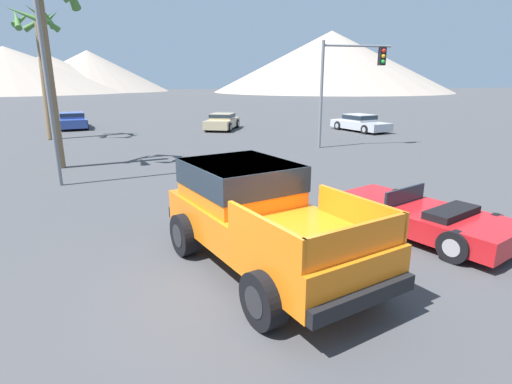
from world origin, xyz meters
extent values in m
plane|color=#424244|center=(0.00, 0.00, 0.00)|extent=(320.00, 320.00, 0.00)
cube|color=orange|center=(0.24, 0.30, 0.83)|extent=(3.62, 5.24, 0.67)
cube|color=orange|center=(-0.11, 1.21, 1.56)|extent=(2.49, 2.65, 0.78)
cube|color=#1E2833|center=(-0.11, 1.21, 1.70)|extent=(2.54, 2.71, 0.50)
cube|color=orange|center=(-0.17, -1.31, 1.41)|extent=(0.77, 1.84, 0.48)
cube|color=orange|center=(1.63, -0.62, 1.41)|extent=(0.77, 1.84, 0.48)
cube|color=orange|center=(1.06, -1.83, 1.41)|extent=(1.83, 0.77, 0.48)
cube|color=black|center=(-0.65, 2.61, 0.62)|extent=(1.90, 0.86, 0.24)
cube|color=black|center=(1.13, -2.01, 0.62)|extent=(1.90, 0.86, 0.24)
cylinder|color=black|center=(-1.27, 1.33, 0.44)|extent=(0.62, 0.94, 0.88)
cylinder|color=#232326|center=(-1.27, 1.33, 0.44)|extent=(0.50, 0.57, 0.48)
cylinder|color=black|center=(0.67, 2.08, 0.44)|extent=(0.62, 0.94, 0.88)
cylinder|color=#232326|center=(0.67, 2.08, 0.44)|extent=(0.50, 0.57, 0.48)
cylinder|color=black|center=(-0.19, -1.47, 0.44)|extent=(0.62, 0.94, 0.88)
cylinder|color=#232326|center=(-0.19, -1.47, 0.44)|extent=(0.50, 0.57, 0.48)
cylinder|color=black|center=(1.75, -0.73, 0.44)|extent=(0.62, 0.94, 0.88)
cylinder|color=#232326|center=(1.75, -0.73, 0.44)|extent=(0.50, 0.57, 0.48)
cube|color=red|center=(4.22, 1.45, 0.42)|extent=(3.42, 4.51, 0.47)
cube|color=#1E2833|center=(4.02, 1.86, 0.85)|extent=(1.41, 0.72, 0.38)
cube|color=black|center=(4.53, 0.80, 0.74)|extent=(1.55, 1.15, 0.16)
cylinder|color=black|center=(2.88, 2.23, 0.33)|extent=(0.49, 0.70, 0.67)
cylinder|color=#9E9EA3|center=(2.88, 2.23, 0.33)|extent=(0.37, 0.43, 0.37)
cylinder|color=black|center=(4.44, 2.98, 0.33)|extent=(0.49, 0.70, 0.67)
cylinder|color=#9E9EA3|center=(4.44, 2.98, 0.33)|extent=(0.37, 0.43, 0.37)
cylinder|color=black|center=(3.99, -0.08, 0.33)|extent=(0.49, 0.70, 0.67)
cylinder|color=#9E9EA3|center=(3.99, -0.08, 0.33)|extent=(0.37, 0.43, 0.37)
cylinder|color=black|center=(5.56, 0.67, 0.33)|extent=(0.49, 0.70, 0.67)
cylinder|color=#9E9EA3|center=(5.56, 0.67, 0.33)|extent=(0.37, 0.43, 0.37)
cube|color=#B7BABF|center=(11.45, 20.15, 0.44)|extent=(3.04, 4.84, 0.53)
cube|color=#B7BABF|center=(11.42, 20.26, 0.94)|extent=(2.05, 2.28, 0.47)
cube|color=#1E2833|center=(11.42, 20.26, 0.99)|extent=(2.10, 2.32, 0.28)
cylinder|color=black|center=(12.68, 19.07, 0.31)|extent=(0.39, 0.65, 0.62)
cylinder|color=#9E9EA3|center=(12.68, 19.07, 0.31)|extent=(0.32, 0.39, 0.34)
cylinder|color=black|center=(11.06, 18.56, 0.31)|extent=(0.39, 0.65, 0.62)
cylinder|color=#9E9EA3|center=(11.06, 18.56, 0.31)|extent=(0.32, 0.39, 0.34)
cylinder|color=black|center=(11.84, 21.74, 0.31)|extent=(0.39, 0.65, 0.62)
cylinder|color=#9E9EA3|center=(11.84, 21.74, 0.31)|extent=(0.32, 0.39, 0.34)
cylinder|color=black|center=(10.22, 21.23, 0.31)|extent=(0.39, 0.65, 0.62)
cylinder|color=#9E9EA3|center=(10.22, 21.23, 0.31)|extent=(0.32, 0.39, 0.34)
cube|color=tan|center=(1.89, 22.97, 0.47)|extent=(3.07, 4.41, 0.59)
cube|color=tan|center=(1.93, 23.06, 0.97)|extent=(2.05, 2.14, 0.40)
cube|color=#1E2833|center=(1.93, 23.06, 1.02)|extent=(2.09, 2.18, 0.24)
cylinder|color=black|center=(2.24, 21.49, 0.32)|extent=(0.43, 0.68, 0.65)
cylinder|color=#9E9EA3|center=(2.24, 21.49, 0.32)|extent=(0.34, 0.42, 0.36)
cylinder|color=black|center=(0.66, 22.09, 0.32)|extent=(0.43, 0.68, 0.65)
cylinder|color=#9E9EA3|center=(0.66, 22.09, 0.32)|extent=(0.34, 0.42, 0.36)
cylinder|color=black|center=(3.13, 23.84, 0.32)|extent=(0.43, 0.68, 0.65)
cylinder|color=#9E9EA3|center=(3.13, 23.84, 0.32)|extent=(0.34, 0.42, 0.36)
cylinder|color=black|center=(1.55, 24.44, 0.32)|extent=(0.43, 0.68, 0.65)
cylinder|color=#9E9EA3|center=(1.55, 24.44, 0.32)|extent=(0.34, 0.42, 0.36)
cube|color=#334C9E|center=(-9.12, 25.94, 0.49)|extent=(2.95, 4.91, 0.61)
cube|color=#334C9E|center=(-9.09, 25.83, 0.99)|extent=(2.06, 2.28, 0.40)
cube|color=#1E2833|center=(-9.09, 25.83, 1.04)|extent=(2.10, 2.32, 0.24)
cylinder|color=black|center=(-10.33, 27.09, 0.34)|extent=(0.38, 0.70, 0.67)
cylinder|color=#9E9EA3|center=(-10.33, 27.09, 0.34)|extent=(0.32, 0.42, 0.37)
cylinder|color=black|center=(-8.62, 27.54, 0.34)|extent=(0.38, 0.70, 0.67)
cylinder|color=#9E9EA3|center=(-8.62, 27.54, 0.34)|extent=(0.32, 0.42, 0.37)
cylinder|color=black|center=(-9.61, 24.34, 0.34)|extent=(0.38, 0.70, 0.67)
cylinder|color=#9E9EA3|center=(-9.61, 24.34, 0.34)|extent=(0.32, 0.42, 0.37)
cylinder|color=black|center=(-7.90, 24.79, 0.34)|extent=(0.38, 0.70, 0.67)
cylinder|color=#9E9EA3|center=(-7.90, 24.79, 0.34)|extent=(0.32, 0.42, 0.37)
cylinder|color=slate|center=(6.14, 13.83, 2.74)|extent=(0.16, 0.16, 5.47)
cylinder|color=slate|center=(7.99, 13.83, 5.22)|extent=(3.71, 0.11, 0.11)
cube|color=black|center=(9.40, 13.83, 4.72)|extent=(0.34, 0.26, 0.90)
sphere|color=red|center=(9.40, 13.68, 4.99)|extent=(0.20, 0.20, 0.20)
sphere|color=orange|center=(9.40, 13.68, 4.72)|extent=(0.20, 0.20, 0.20)
sphere|color=green|center=(9.40, 13.68, 4.45)|extent=(0.20, 0.20, 0.20)
cylinder|color=slate|center=(-5.40, 7.92, 4.13)|extent=(0.14, 0.14, 8.26)
cylinder|color=brown|center=(-9.05, 20.25, 3.59)|extent=(0.36, 1.00, 7.18)
cone|color=#427533|center=(-8.29, 19.88, 6.95)|extent=(0.46, 1.52, 1.09)
cone|color=#427533|center=(-8.44, 20.62, 6.97)|extent=(1.63, 1.49, 1.05)
cone|color=#427533|center=(-9.08, 20.89, 6.89)|extent=(1.86, 0.41, 1.30)
cone|color=#427533|center=(-9.76, 20.27, 6.93)|extent=(0.98, 1.53, 1.15)
cone|color=#427533|center=(-9.86, 19.60, 6.84)|extent=(0.92, 1.58, 1.41)
cone|color=#427533|center=(-9.14, 18.83, 6.95)|extent=(2.20, 0.52, 1.13)
cone|color=#427533|center=(-8.39, 19.17, 6.86)|extent=(1.65, 1.51, 1.41)
cylinder|color=brown|center=(-6.17, 10.97, 3.70)|extent=(0.36, 0.42, 7.40)
cone|color=gray|center=(-48.28, 122.65, 6.31)|extent=(69.58, 69.58, 12.61)
cone|color=gray|center=(-28.12, 132.11, 6.22)|extent=(48.69, 48.69, 12.43)
cone|color=gray|center=(44.25, 111.70, 8.69)|extent=(69.76, 69.76, 17.38)
cone|color=gray|center=(-38.11, 124.84, 5.40)|extent=(48.70, 48.70, 10.80)
camera|label=1|loc=(-1.28, -6.56, 3.54)|focal=28.00mm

